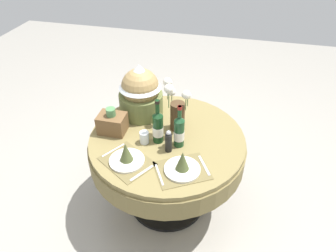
{
  "coord_description": "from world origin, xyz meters",
  "views": [
    {
      "loc": [
        0.41,
        -1.72,
        2.18
      ],
      "look_at": [
        0.0,
        0.03,
        0.81
      ],
      "focal_mm": 32.76,
      "sensor_mm": 36.0,
      "label": 1
    }
  ],
  "objects_px": {
    "pepper_mill": "(169,142)",
    "gift_tub_back_left": "(140,89)",
    "place_setting_right": "(182,165)",
    "tumbler_near_right": "(144,137)",
    "flower_vase": "(177,109)",
    "wine_bottle_centre": "(179,131)",
    "woven_basket_side_left": "(112,123)",
    "dining_table": "(167,150)",
    "wine_bottle_left": "(158,127)",
    "place_setting_left": "(126,157)"
  },
  "relations": [
    {
      "from": "pepper_mill",
      "to": "gift_tub_back_left",
      "type": "distance_m",
      "value": 0.54
    },
    {
      "from": "pepper_mill",
      "to": "gift_tub_back_left",
      "type": "xyz_separation_m",
      "value": [
        -0.32,
        0.4,
        0.14
      ]
    },
    {
      "from": "place_setting_right",
      "to": "tumbler_near_right",
      "type": "relative_size",
      "value": 4.63
    },
    {
      "from": "flower_vase",
      "to": "gift_tub_back_left",
      "type": "distance_m",
      "value": 0.36
    },
    {
      "from": "wine_bottle_centre",
      "to": "woven_basket_side_left",
      "type": "height_order",
      "value": "wine_bottle_centre"
    },
    {
      "from": "tumbler_near_right",
      "to": "pepper_mill",
      "type": "relative_size",
      "value": 0.52
    },
    {
      "from": "dining_table",
      "to": "place_setting_right",
      "type": "xyz_separation_m",
      "value": [
        0.18,
        -0.32,
        0.18
      ]
    },
    {
      "from": "wine_bottle_centre",
      "to": "gift_tub_back_left",
      "type": "relative_size",
      "value": 0.76
    },
    {
      "from": "wine_bottle_left",
      "to": "flower_vase",
      "type": "bearing_deg",
      "value": 60.11
    },
    {
      "from": "woven_basket_side_left",
      "to": "wine_bottle_centre",
      "type": "bearing_deg",
      "value": -4.59
    },
    {
      "from": "dining_table",
      "to": "gift_tub_back_left",
      "type": "distance_m",
      "value": 0.52
    },
    {
      "from": "place_setting_right",
      "to": "gift_tub_back_left",
      "type": "bearing_deg",
      "value": 128.46
    },
    {
      "from": "wine_bottle_left",
      "to": "pepper_mill",
      "type": "distance_m",
      "value": 0.14
    },
    {
      "from": "flower_vase",
      "to": "gift_tub_back_left",
      "type": "bearing_deg",
      "value": 156.49
    },
    {
      "from": "dining_table",
      "to": "flower_vase",
      "type": "xyz_separation_m",
      "value": [
        0.05,
        0.11,
        0.32
      ]
    },
    {
      "from": "flower_vase",
      "to": "gift_tub_back_left",
      "type": "height_order",
      "value": "gift_tub_back_left"
    },
    {
      "from": "place_setting_right",
      "to": "flower_vase",
      "type": "xyz_separation_m",
      "value": [
        -0.13,
        0.43,
        0.14
      ]
    },
    {
      "from": "place_setting_left",
      "to": "pepper_mill",
      "type": "height_order",
      "value": "pepper_mill"
    },
    {
      "from": "place_setting_left",
      "to": "tumbler_near_right",
      "type": "bearing_deg",
      "value": 75.56
    },
    {
      "from": "wine_bottle_left",
      "to": "wine_bottle_centre",
      "type": "relative_size",
      "value": 1.05
    },
    {
      "from": "wine_bottle_centre",
      "to": "dining_table",
      "type": "bearing_deg",
      "value": 146.26
    },
    {
      "from": "pepper_mill",
      "to": "woven_basket_side_left",
      "type": "relative_size",
      "value": 0.86
    },
    {
      "from": "pepper_mill",
      "to": "dining_table",
      "type": "bearing_deg",
      "value": 107.13
    },
    {
      "from": "tumbler_near_right",
      "to": "pepper_mill",
      "type": "distance_m",
      "value": 0.2
    },
    {
      "from": "wine_bottle_centre",
      "to": "tumbler_near_right",
      "type": "xyz_separation_m",
      "value": [
        -0.25,
        -0.03,
        -0.08
      ]
    },
    {
      "from": "place_setting_right",
      "to": "pepper_mill",
      "type": "xyz_separation_m",
      "value": [
        -0.13,
        0.17,
        0.03
      ]
    },
    {
      "from": "gift_tub_back_left",
      "to": "place_setting_right",
      "type": "bearing_deg",
      "value": -51.54
    },
    {
      "from": "flower_vase",
      "to": "pepper_mill",
      "type": "xyz_separation_m",
      "value": [
        -0.0,
        -0.26,
        -0.1
      ]
    },
    {
      "from": "pepper_mill",
      "to": "woven_basket_side_left",
      "type": "bearing_deg",
      "value": 165.46
    },
    {
      "from": "flower_vase",
      "to": "wine_bottle_centre",
      "type": "xyz_separation_m",
      "value": [
        0.06,
        -0.18,
        -0.06
      ]
    },
    {
      "from": "wine_bottle_left",
      "to": "pepper_mill",
      "type": "relative_size",
      "value": 1.98
    },
    {
      "from": "gift_tub_back_left",
      "to": "wine_bottle_left",
      "type": "bearing_deg",
      "value": -54.54
    },
    {
      "from": "tumbler_near_right",
      "to": "gift_tub_back_left",
      "type": "xyz_separation_m",
      "value": [
        -0.13,
        0.35,
        0.18
      ]
    },
    {
      "from": "flower_vase",
      "to": "tumbler_near_right",
      "type": "height_order",
      "value": "flower_vase"
    },
    {
      "from": "place_setting_left",
      "to": "place_setting_right",
      "type": "relative_size",
      "value": 1.01
    },
    {
      "from": "tumbler_near_right",
      "to": "flower_vase",
      "type": "bearing_deg",
      "value": 47.91
    },
    {
      "from": "dining_table",
      "to": "gift_tub_back_left",
      "type": "xyz_separation_m",
      "value": [
        -0.28,
        0.26,
        0.36
      ]
    },
    {
      "from": "tumbler_near_right",
      "to": "dining_table",
      "type": "bearing_deg",
      "value": 34.1
    },
    {
      "from": "flower_vase",
      "to": "woven_basket_side_left",
      "type": "height_order",
      "value": "flower_vase"
    },
    {
      "from": "place_setting_right",
      "to": "pepper_mill",
      "type": "height_order",
      "value": "pepper_mill"
    },
    {
      "from": "place_setting_left",
      "to": "gift_tub_back_left",
      "type": "distance_m",
      "value": 0.61
    },
    {
      "from": "place_setting_right",
      "to": "gift_tub_back_left",
      "type": "height_order",
      "value": "gift_tub_back_left"
    },
    {
      "from": "gift_tub_back_left",
      "to": "tumbler_near_right",
      "type": "bearing_deg",
      "value": -69.7
    },
    {
      "from": "tumbler_near_right",
      "to": "place_setting_right",
      "type": "bearing_deg",
      "value": -33.98
    },
    {
      "from": "place_setting_left",
      "to": "gift_tub_back_left",
      "type": "height_order",
      "value": "gift_tub_back_left"
    },
    {
      "from": "place_setting_right",
      "to": "gift_tub_back_left",
      "type": "distance_m",
      "value": 0.75
    },
    {
      "from": "wine_bottle_left",
      "to": "wine_bottle_centre",
      "type": "height_order",
      "value": "wine_bottle_left"
    },
    {
      "from": "dining_table",
      "to": "wine_bottle_centre",
      "type": "xyz_separation_m",
      "value": [
        0.1,
        -0.07,
        0.26
      ]
    },
    {
      "from": "place_setting_left",
      "to": "woven_basket_side_left",
      "type": "relative_size",
      "value": 2.07
    },
    {
      "from": "dining_table",
      "to": "tumbler_near_right",
      "type": "height_order",
      "value": "tumbler_near_right"
    }
  ]
}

